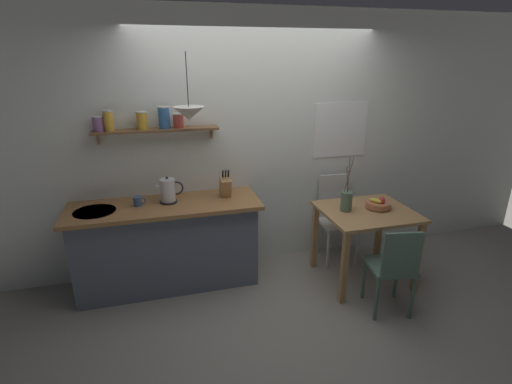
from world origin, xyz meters
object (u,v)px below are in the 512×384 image
(fruit_bowl, at_px, (378,204))
(twig_vase, at_px, (346,201))
(electric_kettle, at_px, (168,191))
(pendant_lamp, at_px, (189,113))
(knife_block, at_px, (225,186))
(coffee_mug_by_sink, at_px, (138,201))
(dining_table, at_px, (366,222))
(dining_chair_far, at_px, (336,214))
(dining_chair_near, at_px, (394,266))

(fruit_bowl, relative_size, twig_vase, 0.45)
(electric_kettle, bearing_deg, pendant_lamp, -23.47)
(electric_kettle, distance_m, knife_block, 0.56)
(coffee_mug_by_sink, bearing_deg, twig_vase, -10.32)
(dining_table, xyz_separation_m, dining_chair_far, (-0.07, 0.52, -0.11))
(fruit_bowl, relative_size, coffee_mug_by_sink, 2.12)
(dining_chair_near, relative_size, fruit_bowl, 3.48)
(dining_chair_far, distance_m, fruit_bowl, 0.61)
(dining_chair_far, xyz_separation_m, twig_vase, (-0.14, -0.47, 0.35))
(dining_table, relative_size, coffee_mug_by_sink, 7.67)
(dining_chair_near, bearing_deg, pendant_lamp, 150.31)
(dining_chair_near, height_order, pendant_lamp, pendant_lamp)
(twig_vase, bearing_deg, knife_block, 160.70)
(dining_table, xyz_separation_m, fruit_bowl, (0.13, 0.02, 0.18))
(dining_chair_far, distance_m, twig_vase, 0.60)
(twig_vase, relative_size, electric_kettle, 2.11)
(fruit_bowl, xyz_separation_m, twig_vase, (-0.35, 0.03, 0.06))
(electric_kettle, height_order, knife_block, knife_block)
(dining_chair_far, height_order, twig_vase, twig_vase)
(knife_block, xyz_separation_m, coffee_mug_by_sink, (-0.85, -0.04, -0.06))
(twig_vase, height_order, pendant_lamp, pendant_lamp)
(dining_table, height_order, fruit_bowl, fruit_bowl)
(dining_chair_near, height_order, coffee_mug_by_sink, coffee_mug_by_sink)
(twig_vase, bearing_deg, electric_kettle, 167.46)
(fruit_bowl, xyz_separation_m, electric_kettle, (-2.05, 0.41, 0.19))
(twig_vase, bearing_deg, dining_table, -13.87)
(dining_table, bearing_deg, dining_chair_far, 97.59)
(dining_chair_near, bearing_deg, coffee_mug_by_sink, 154.75)
(dining_chair_near, bearing_deg, fruit_bowl, 72.91)
(dining_table, distance_m, twig_vase, 0.32)
(electric_kettle, relative_size, knife_block, 0.91)
(dining_chair_far, relative_size, twig_vase, 1.77)
(dining_chair_near, xyz_separation_m, knife_block, (-1.30, 1.05, 0.52))
(knife_block, distance_m, coffee_mug_by_sink, 0.85)
(fruit_bowl, xyz_separation_m, coffee_mug_by_sink, (-2.34, 0.39, 0.12))
(dining_chair_near, xyz_separation_m, fruit_bowl, (0.19, 0.62, 0.33))
(dining_chair_near, xyz_separation_m, coffee_mug_by_sink, (-2.15, 1.01, 0.45))
(dining_table, bearing_deg, coffee_mug_by_sink, 169.33)
(pendant_lamp, bearing_deg, coffee_mug_by_sink, 170.83)
(dining_chair_near, xyz_separation_m, pendant_lamp, (-1.63, 0.93, 1.27))
(dining_chair_near, height_order, twig_vase, twig_vase)
(dining_table, xyz_separation_m, dining_chair_near, (-0.06, -0.60, -0.16))
(coffee_mug_by_sink, bearing_deg, dining_chair_far, 2.75)
(fruit_bowl, xyz_separation_m, pendant_lamp, (-1.82, 0.31, 0.93))
(dining_table, height_order, knife_block, knife_block)
(electric_kettle, xyz_separation_m, coffee_mug_by_sink, (-0.29, -0.02, -0.07))
(dining_chair_far, relative_size, knife_block, 3.40)
(dining_chair_far, bearing_deg, fruit_bowl, -68.02)
(dining_table, height_order, pendant_lamp, pendant_lamp)
(electric_kettle, bearing_deg, dining_table, -12.69)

